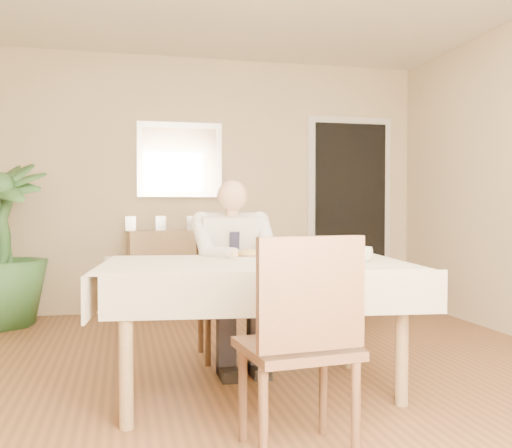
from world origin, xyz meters
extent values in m
plane|color=brown|center=(0.00, 0.00, 0.00)|extent=(5.00, 5.00, 0.00)
cube|color=beige|center=(0.00, 2.50, 1.30)|extent=(4.50, 0.02, 2.60)
cube|color=silver|center=(1.55, 2.48, 1.00)|extent=(0.96, 0.03, 2.10)
cube|color=black|center=(1.55, 2.45, 1.00)|extent=(0.80, 0.05, 1.95)
cube|color=silver|center=(-0.30, 2.48, 1.55)|extent=(0.86, 0.03, 0.76)
cube|color=white|center=(-0.30, 2.46, 1.55)|extent=(0.74, 0.02, 0.64)
cube|color=#A58457|center=(-0.14, -0.24, 0.72)|extent=(1.69, 1.08, 0.04)
cube|color=silver|center=(-0.14, -0.24, 0.75)|extent=(1.80, 1.19, 0.01)
cube|color=silver|center=(-0.14, -0.74, 0.64)|extent=(1.69, 0.21, 0.22)
cube|color=silver|center=(-0.14, 0.26, 0.64)|extent=(1.69, 0.21, 0.22)
cube|color=silver|center=(-0.99, -0.24, 0.64)|extent=(0.13, 0.99, 0.22)
cube|color=silver|center=(0.71, -0.24, 0.64)|extent=(0.13, 0.99, 0.22)
cylinder|color=#A58457|center=(-0.86, -0.61, 0.35)|extent=(0.07, 0.07, 0.70)
cylinder|color=#A58457|center=(0.58, -0.61, 0.35)|extent=(0.07, 0.07, 0.70)
cylinder|color=#A58457|center=(-0.86, 0.13, 0.35)|extent=(0.07, 0.07, 0.70)
cylinder|color=#A58457|center=(0.58, 0.13, 0.35)|extent=(0.07, 0.07, 0.70)
cube|color=#472A1A|center=(-0.14, 0.56, 0.43)|extent=(0.44, 0.44, 0.04)
cube|color=#472A1A|center=(-0.14, 0.75, 0.68)|extent=(0.42, 0.06, 0.42)
cylinder|color=#472A1A|center=(-0.32, 0.38, 0.21)|extent=(0.04, 0.04, 0.41)
cylinder|color=#472A1A|center=(0.04, 0.38, 0.21)|extent=(0.04, 0.04, 0.41)
cylinder|color=#472A1A|center=(-0.32, 0.74, 0.21)|extent=(0.04, 0.04, 0.41)
cylinder|color=#472A1A|center=(0.04, 0.74, 0.21)|extent=(0.04, 0.04, 0.41)
cube|color=#472A1A|center=(-0.16, -1.07, 0.46)|extent=(0.49, 0.49, 0.04)
cube|color=#472A1A|center=(-0.16, -1.27, 0.72)|extent=(0.45, 0.09, 0.45)
cylinder|color=#472A1A|center=(-0.35, -1.26, 0.22)|extent=(0.04, 0.04, 0.44)
cylinder|color=#472A1A|center=(0.04, -1.26, 0.22)|extent=(0.04, 0.04, 0.44)
cylinder|color=#472A1A|center=(-0.35, -0.88, 0.22)|extent=(0.04, 0.04, 0.44)
cylinder|color=#472A1A|center=(0.04, -0.88, 0.22)|extent=(0.04, 0.04, 0.44)
cube|color=white|center=(-0.14, 0.52, 0.75)|extent=(0.42, 0.31, 0.55)
cube|color=black|center=(-0.14, 0.40, 0.72)|extent=(0.07, 0.08, 0.36)
cylinder|color=tan|center=(-0.14, 0.48, 1.03)|extent=(0.09, 0.09, 0.08)
sphere|color=tan|center=(-0.14, 0.45, 1.14)|extent=(0.21, 0.21, 0.21)
cube|color=black|center=(-0.24, 0.32, 0.52)|extent=(0.13, 0.42, 0.13)
cube|color=black|center=(-0.04, 0.32, 0.52)|extent=(0.13, 0.42, 0.13)
cube|color=black|center=(-0.24, 0.14, 0.23)|extent=(0.11, 0.12, 0.45)
cube|color=black|center=(-0.04, 0.14, 0.23)|extent=(0.11, 0.12, 0.45)
cube|color=black|center=(-0.24, 0.08, 0.04)|extent=(0.11, 0.26, 0.07)
cube|color=black|center=(-0.04, 0.08, 0.04)|extent=(0.11, 0.26, 0.07)
cylinder|color=white|center=(-0.13, -0.03, 0.76)|extent=(0.26, 0.26, 0.02)
ellipsoid|color=olive|center=(-0.13, -0.03, 0.78)|extent=(0.14, 0.14, 0.06)
cylinder|color=silver|center=(-0.09, -0.09, 0.78)|extent=(0.01, 0.13, 0.01)
cylinder|color=silver|center=(-0.17, -0.09, 0.78)|extent=(0.01, 0.13, 0.01)
imported|color=white|center=(0.45, -0.38, 0.80)|extent=(0.14, 0.14, 0.09)
cube|color=#A58457|center=(-0.30, 2.32, 0.42)|extent=(1.07, 0.44, 0.84)
cube|color=silver|center=(-0.80, 2.33, 0.91)|extent=(0.10, 0.02, 0.14)
cube|color=silver|center=(-0.51, 2.37, 0.91)|extent=(0.10, 0.02, 0.14)
cube|color=silver|center=(-0.19, 2.40, 0.91)|extent=(0.10, 0.02, 0.14)
camera|label=1|loc=(-0.87, -3.38, 1.06)|focal=40.00mm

